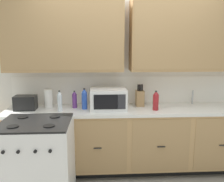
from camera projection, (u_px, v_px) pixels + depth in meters
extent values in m
plane|color=gray|center=(129.00, 181.00, 3.09)|extent=(8.14, 8.14, 0.00)
cube|color=white|center=(125.00, 77.00, 3.46)|extent=(4.45, 0.05, 2.60)
cube|color=white|center=(125.00, 90.00, 3.47)|extent=(3.25, 0.01, 0.40)
cube|color=tan|center=(64.00, 36.00, 3.11)|extent=(1.58, 0.34, 0.95)
cube|color=#A58052|center=(62.00, 35.00, 2.94)|extent=(1.55, 0.01, 0.89)
cube|color=tan|center=(188.00, 36.00, 3.20)|extent=(1.58, 0.34, 0.95)
cube|color=#A58052|center=(193.00, 35.00, 3.03)|extent=(1.55, 0.01, 0.89)
cube|color=black|center=(126.00, 165.00, 3.40)|extent=(3.19, 0.48, 0.10)
cube|color=tan|center=(127.00, 138.00, 3.29)|extent=(3.25, 0.60, 0.76)
cube|color=#A88354|center=(32.00, 149.00, 2.93)|extent=(0.75, 0.01, 0.70)
cube|color=black|center=(32.00, 150.00, 2.91)|extent=(0.10, 0.01, 0.01)
cube|color=#A88354|center=(98.00, 147.00, 2.97)|extent=(0.75, 0.01, 0.70)
cube|color=black|center=(98.00, 148.00, 2.96)|extent=(0.10, 0.01, 0.01)
cube|color=#A88354|center=(161.00, 146.00, 3.01)|extent=(0.75, 0.01, 0.70)
cube|color=black|center=(161.00, 147.00, 3.00)|extent=(0.10, 0.01, 0.01)
cube|color=#A88354|center=(223.00, 144.00, 3.06)|extent=(0.75, 0.01, 0.70)
cube|color=black|center=(223.00, 145.00, 3.05)|extent=(0.10, 0.01, 0.01)
cube|color=white|center=(127.00, 110.00, 3.22)|extent=(3.28, 0.63, 0.04)
cube|color=#A8AAAF|center=(197.00, 108.00, 3.30)|extent=(0.56, 0.38, 0.02)
cube|color=white|center=(38.00, 163.00, 2.62)|extent=(0.76, 0.66, 0.92)
cube|color=black|center=(35.00, 123.00, 2.53)|extent=(0.74, 0.65, 0.02)
cylinder|color=black|center=(13.00, 127.00, 2.36)|extent=(0.12, 0.12, 0.01)
cylinder|color=black|center=(49.00, 126.00, 2.38)|extent=(0.12, 0.12, 0.01)
cylinder|color=black|center=(23.00, 117.00, 2.68)|extent=(0.12, 0.12, 0.01)
cylinder|color=black|center=(55.00, 117.00, 2.70)|extent=(0.12, 0.12, 0.01)
cylinder|color=black|center=(3.00, 152.00, 2.22)|extent=(0.03, 0.02, 0.03)
cylinder|color=black|center=(18.00, 152.00, 2.22)|extent=(0.03, 0.02, 0.03)
cylinder|color=black|center=(35.00, 152.00, 2.23)|extent=(0.03, 0.02, 0.03)
cylinder|color=black|center=(50.00, 151.00, 2.24)|extent=(0.03, 0.02, 0.03)
cube|color=white|center=(108.00, 99.00, 3.16)|extent=(0.48, 0.36, 0.28)
cube|color=black|center=(106.00, 102.00, 2.98)|extent=(0.31, 0.01, 0.19)
cube|color=#28282D|center=(122.00, 102.00, 2.99)|extent=(0.10, 0.01, 0.19)
cube|color=black|center=(25.00, 103.00, 3.13)|extent=(0.28, 0.18, 0.19)
cube|color=black|center=(21.00, 96.00, 3.11)|extent=(0.02, 0.13, 0.01)
cube|color=black|center=(29.00, 96.00, 3.12)|extent=(0.02, 0.13, 0.01)
cube|color=#9C794E|center=(140.00, 98.00, 3.33)|extent=(0.11, 0.14, 0.22)
cylinder|color=black|center=(138.00, 88.00, 3.29)|extent=(0.02, 0.02, 0.09)
cylinder|color=black|center=(139.00, 88.00, 3.30)|extent=(0.02, 0.02, 0.09)
cylinder|color=black|center=(141.00, 88.00, 3.30)|extent=(0.02, 0.02, 0.09)
cylinder|color=black|center=(142.00, 88.00, 3.30)|extent=(0.02, 0.02, 0.09)
cylinder|color=#B2B5BA|center=(192.00, 97.00, 3.45)|extent=(0.02, 0.02, 0.20)
cylinder|color=white|center=(49.00, 98.00, 3.23)|extent=(0.12, 0.12, 0.26)
cylinder|color=silver|center=(60.00, 103.00, 3.05)|extent=(0.06, 0.06, 0.22)
cone|color=silver|center=(59.00, 93.00, 3.03)|extent=(0.05, 0.05, 0.05)
cylinder|color=black|center=(59.00, 91.00, 3.02)|extent=(0.02, 0.02, 0.02)
cylinder|color=#663384|center=(75.00, 101.00, 3.24)|extent=(0.06, 0.06, 0.19)
cone|color=#663384|center=(74.00, 93.00, 3.21)|extent=(0.06, 0.06, 0.05)
cylinder|color=black|center=(74.00, 91.00, 3.21)|extent=(0.02, 0.02, 0.02)
cylinder|color=maroon|center=(156.00, 102.00, 3.12)|extent=(0.08, 0.08, 0.21)
cone|color=maroon|center=(156.00, 93.00, 3.09)|extent=(0.07, 0.07, 0.05)
cylinder|color=black|center=(156.00, 91.00, 3.09)|extent=(0.03, 0.03, 0.02)
cylinder|color=blue|center=(84.00, 101.00, 3.16)|extent=(0.07, 0.07, 0.23)
cone|color=blue|center=(84.00, 90.00, 3.14)|extent=(0.07, 0.07, 0.06)
cylinder|color=black|center=(84.00, 89.00, 3.13)|extent=(0.03, 0.03, 0.02)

